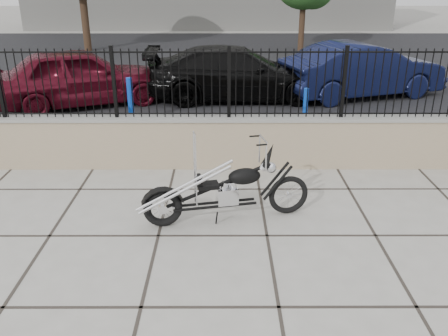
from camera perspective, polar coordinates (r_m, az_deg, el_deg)
ground_plane at (r=6.66m, az=-7.91°, el=-8.09°), size 90.00×90.00×0.00m
parking_lot at (r=18.49m, az=-2.96°, el=12.17°), size 30.00×30.00×0.00m
retaining_wall at (r=8.71m, az=-6.03°, el=3.11°), size 14.00×0.36×0.96m
iron_fence at (r=8.41m, az=-6.33°, el=10.06°), size 14.00×0.08×1.20m
chopper_motorcycle at (r=6.68m, az=0.01°, el=-1.00°), size 2.36×0.87×1.39m
car_red at (r=13.35m, az=-16.92°, el=10.48°), size 4.87×3.49×1.54m
car_black at (r=13.43m, az=1.56°, el=11.32°), size 5.08×2.22×1.45m
car_blue at (r=14.23m, az=16.32°, el=11.25°), size 4.92×3.02×1.53m
bollard_a at (r=11.31m, az=-11.17°, el=7.84°), size 0.16×0.16×1.12m
bollard_b at (r=11.08m, az=9.75°, el=7.11°), size 0.13×0.13×0.92m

